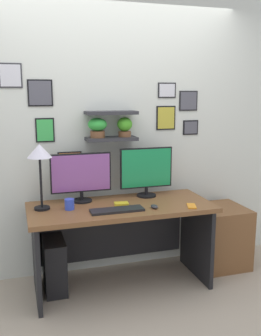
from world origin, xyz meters
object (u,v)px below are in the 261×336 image
Objects in this scene: monitor_left at (81,176)px; desk_lamp at (40,156)px; cell_phone at (192,206)px; keyboard at (117,210)px; coffee_mug at (69,204)px; scissors_tray at (121,204)px; computer_mouse at (154,206)px; drawer_cabinet at (221,236)px; monitor_right at (146,171)px; computer_tower_left at (54,264)px; desk at (120,226)px.

desk_lamp is (-0.36, -0.14, 0.22)m from monitor_left.
cell_phone is at bearing -13.61° from desk_lamp.
desk_lamp reaches higher than keyboard.
coffee_mug reaches higher than scissors_tray.
coffee_mug is 0.75× the size of scissors_tray.
monitor_left is 3.83× the size of cell_phone.
computer_mouse is at bearing -14.33° from coffee_mug.
monitor_left reaches higher than cell_phone.
monitor_left is 1.22× the size of keyboard.
keyboard is at bearing -166.15° from drawer_cabinet.
monitor_right is at bearing 139.63° from cell_phone.
coffee_mug is at bearing 155.90° from keyboard.
keyboard reaches higher than computer_tower_left.
monitor_left is at bearing 176.22° from drawer_cabinet.
monitor_right reaches higher than computer_tower_left.
desk is 0.23m from scissors_tray.
cell_phone is 0.77m from drawer_cabinet.
monitor_right is 4.16× the size of scissors_tray.
desk_lamp is 0.79m from scissors_tray.
desk_lamp is 1.33m from cell_phone.
desk is 3.60× the size of keyboard.
desk is at bearing 6.21° from coffee_mug.
cell_phone is 1.03m from coffee_mug.
coffee_mug reaches higher than cell_phone.
computer_mouse reaches higher than drawer_cabinet.
computer_mouse is 0.64× the size of cell_phone.
desk is 0.51m from coffee_mug.
keyboard is (-0.38, -0.37, -0.23)m from monitor_right.
drawer_cabinet is at bearing 13.85° from keyboard.
computer_tower_left is (-1.65, -0.02, -0.07)m from drawer_cabinet.
computer_mouse is at bearing -42.67° from desk.
drawer_cabinet reaches higher than computer_tower_left.
computer_tower_left is at bearing -173.15° from monitor_right.
computer_mouse is 1.03m from desk_lamp.
keyboard is 0.74× the size of drawer_cabinet.
desk_lamp is 1.18× the size of computer_tower_left.
computer_mouse is 0.71m from coffee_mug.
computer_mouse reaches higher than scissors_tray.
monitor_right reaches higher than computer_mouse.
keyboard is 3.14× the size of cell_phone.
desk_lamp is 0.92× the size of drawer_cabinet.
drawer_cabinet is (0.83, 0.30, -0.47)m from computer_mouse.
scissors_tray is (-0.57, 0.21, 0.01)m from cell_phone.
desk is 2.66× the size of drawer_cabinet.
monitor_left is at bearing 21.19° from computer_tower_left.
monitor_left is 0.70m from computer_mouse.
coffee_mug is at bearing -38.00° from computer_tower_left.
desk is at bearing 85.54° from scissors_tray.
cell_phone is at bearing -12.57° from coffee_mug.
keyboard is (0.23, -0.37, -0.22)m from monitor_left.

